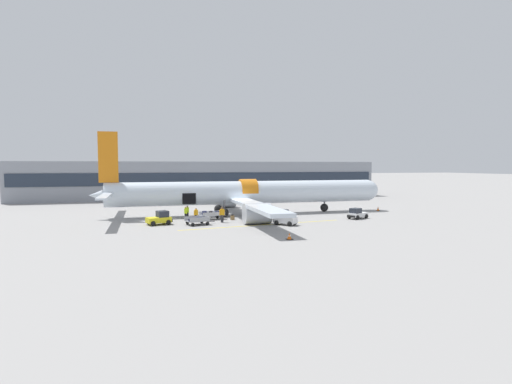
{
  "coord_description": "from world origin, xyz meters",
  "views": [
    {
      "loc": [
        -11.77,
        -49.99,
        6.67
      ],
      "look_at": [
        2.25,
        0.58,
        3.13
      ],
      "focal_mm": 28.0,
      "sensor_mm": 36.0,
      "label": 1
    }
  ],
  "objects_px": {
    "baggage_tug_mid": "(357,214)",
    "baggage_cart_loading": "(212,215)",
    "ground_crew_loader_a": "(222,214)",
    "ground_crew_driver": "(188,212)",
    "baggage_tug_lead": "(285,219)",
    "suitcase_on_tarmac_upright": "(232,218)",
    "ground_crew_loader_b": "(186,213)",
    "baggage_tug_rear": "(160,219)",
    "baggage_cart_queued": "(198,221)",
    "ground_crew_supervisor": "(196,214)",
    "airplane": "(243,194)"
  },
  "relations": [
    {
      "from": "baggage_cart_queued",
      "to": "ground_crew_loader_b",
      "type": "xyz_separation_m",
      "value": [
        -0.91,
        4.55,
        0.41
      ]
    },
    {
      "from": "baggage_tug_mid",
      "to": "ground_crew_loader_a",
      "type": "bearing_deg",
      "value": 175.56
    },
    {
      "from": "baggage_tug_mid",
      "to": "baggage_tug_rear",
      "type": "distance_m",
      "value": 23.98
    },
    {
      "from": "ground_crew_loader_a",
      "to": "suitcase_on_tarmac_upright",
      "type": "relative_size",
      "value": 2.82
    },
    {
      "from": "baggage_tug_lead",
      "to": "baggage_cart_loading",
      "type": "height_order",
      "value": "baggage_tug_lead"
    },
    {
      "from": "airplane",
      "to": "ground_crew_loader_b",
      "type": "bearing_deg",
      "value": -157.2
    },
    {
      "from": "ground_crew_loader_a",
      "to": "ground_crew_supervisor",
      "type": "distance_m",
      "value": 3.18
    },
    {
      "from": "ground_crew_driver",
      "to": "suitcase_on_tarmac_upright",
      "type": "bearing_deg",
      "value": -31.07
    },
    {
      "from": "ground_crew_loader_b",
      "to": "suitcase_on_tarmac_upright",
      "type": "distance_m",
      "value": 5.76
    },
    {
      "from": "baggage_tug_lead",
      "to": "baggage_tug_mid",
      "type": "height_order",
      "value": "baggage_tug_lead"
    },
    {
      "from": "baggage_cart_queued",
      "to": "suitcase_on_tarmac_upright",
      "type": "relative_size",
      "value": 5.39
    },
    {
      "from": "ground_crew_driver",
      "to": "baggage_tug_rear",
      "type": "bearing_deg",
      "value": -127.54
    },
    {
      "from": "baggage_cart_queued",
      "to": "ground_crew_driver",
      "type": "bearing_deg",
      "value": 95.27
    },
    {
      "from": "airplane",
      "to": "baggage_tug_mid",
      "type": "distance_m",
      "value": 15.18
    },
    {
      "from": "ground_crew_loader_b",
      "to": "baggage_cart_queued",
      "type": "bearing_deg",
      "value": -78.64
    },
    {
      "from": "baggage_cart_loading",
      "to": "suitcase_on_tarmac_upright",
      "type": "height_order",
      "value": "baggage_cart_loading"
    },
    {
      "from": "baggage_cart_queued",
      "to": "ground_crew_loader_a",
      "type": "bearing_deg",
      "value": 20.86
    },
    {
      "from": "ground_crew_loader_a",
      "to": "ground_crew_supervisor",
      "type": "xyz_separation_m",
      "value": [
        -2.85,
        1.4,
        -0.08
      ]
    },
    {
      "from": "baggage_tug_mid",
      "to": "ground_crew_driver",
      "type": "xyz_separation_m",
      "value": [
        -20.36,
        6.14,
        0.26
      ]
    },
    {
      "from": "baggage_cart_loading",
      "to": "ground_crew_loader_b",
      "type": "relative_size",
      "value": 2.4
    },
    {
      "from": "airplane",
      "to": "baggage_tug_mid",
      "type": "bearing_deg",
      "value": -32.88
    },
    {
      "from": "ground_crew_loader_a",
      "to": "suitcase_on_tarmac_upright",
      "type": "height_order",
      "value": "ground_crew_loader_a"
    },
    {
      "from": "ground_crew_driver",
      "to": "baggage_tug_mid",
      "type": "bearing_deg",
      "value": -16.77
    },
    {
      "from": "baggage_tug_mid",
      "to": "suitcase_on_tarmac_upright",
      "type": "xyz_separation_m",
      "value": [
        -15.24,
        3.05,
        -0.31
      ]
    },
    {
      "from": "suitcase_on_tarmac_upright",
      "to": "baggage_cart_loading",
      "type": "bearing_deg",
      "value": 153.71
    },
    {
      "from": "baggage_tug_mid",
      "to": "ground_crew_supervisor",
      "type": "relative_size",
      "value": 1.86
    },
    {
      "from": "ground_crew_loader_a",
      "to": "ground_crew_driver",
      "type": "height_order",
      "value": "ground_crew_loader_a"
    },
    {
      "from": "ground_crew_driver",
      "to": "baggage_cart_queued",
      "type": "bearing_deg",
      "value": -84.73
    },
    {
      "from": "baggage_cart_queued",
      "to": "ground_crew_loader_a",
      "type": "distance_m",
      "value": 3.2
    },
    {
      "from": "ground_crew_driver",
      "to": "ground_crew_supervisor",
      "type": "distance_m",
      "value": 3.49
    },
    {
      "from": "baggage_cart_queued",
      "to": "ground_crew_supervisor",
      "type": "bearing_deg",
      "value": 87.75
    },
    {
      "from": "airplane",
      "to": "baggage_tug_mid",
      "type": "relative_size",
      "value": 12.95
    },
    {
      "from": "baggage_tug_rear",
      "to": "baggage_cart_loading",
      "type": "relative_size",
      "value": 0.77
    },
    {
      "from": "ground_crew_loader_b",
      "to": "ground_crew_loader_a",
      "type": "bearing_deg",
      "value": -41.55
    },
    {
      "from": "baggage_tug_lead",
      "to": "airplane",
      "type": "bearing_deg",
      "value": 101.14
    },
    {
      "from": "baggage_tug_mid",
      "to": "suitcase_on_tarmac_upright",
      "type": "height_order",
      "value": "baggage_tug_mid"
    },
    {
      "from": "baggage_tug_rear",
      "to": "baggage_tug_mid",
      "type": "bearing_deg",
      "value": -3.56
    },
    {
      "from": "suitcase_on_tarmac_upright",
      "to": "ground_crew_loader_a",
      "type": "bearing_deg",
      "value": -132.8
    },
    {
      "from": "baggage_tug_rear",
      "to": "ground_crew_loader_a",
      "type": "bearing_deg",
      "value": -1.45
    },
    {
      "from": "ground_crew_supervisor",
      "to": "baggage_cart_queued",
      "type": "bearing_deg",
      "value": -92.25
    },
    {
      "from": "suitcase_on_tarmac_upright",
      "to": "baggage_cart_queued",
      "type": "bearing_deg",
      "value": -147.86
    },
    {
      "from": "baggage_tug_mid",
      "to": "baggage_cart_loading",
      "type": "bearing_deg",
      "value": 166.54
    },
    {
      "from": "baggage_tug_rear",
      "to": "ground_crew_driver",
      "type": "bearing_deg",
      "value": 52.46
    },
    {
      "from": "baggage_tug_rear",
      "to": "ground_crew_loader_a",
      "type": "relative_size",
      "value": 1.65
    },
    {
      "from": "baggage_cart_queued",
      "to": "ground_crew_loader_a",
      "type": "xyz_separation_m",
      "value": [
        2.95,
        1.13,
        0.52
      ]
    },
    {
      "from": "baggage_tug_mid",
      "to": "ground_crew_loader_b",
      "type": "bearing_deg",
      "value": 167.13
    },
    {
      "from": "ground_crew_driver",
      "to": "airplane",
      "type": "bearing_deg",
      "value": 14.55
    },
    {
      "from": "baggage_cart_loading",
      "to": "suitcase_on_tarmac_upright",
      "type": "bearing_deg",
      "value": -26.29
    },
    {
      "from": "ground_crew_supervisor",
      "to": "ground_crew_loader_a",
      "type": "bearing_deg",
      "value": -26.1
    },
    {
      "from": "baggage_tug_lead",
      "to": "ground_crew_loader_b",
      "type": "xyz_separation_m",
      "value": [
        -10.23,
        7.3,
        0.15
      ]
    }
  ]
}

